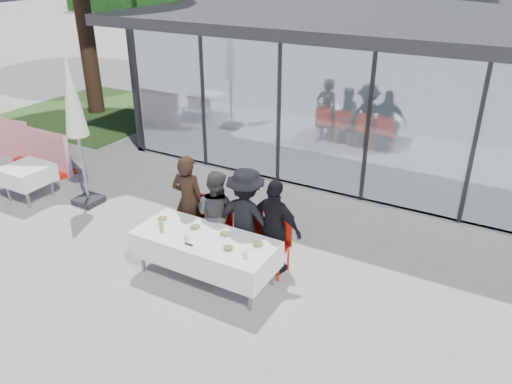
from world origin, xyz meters
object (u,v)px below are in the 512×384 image
plate_c (225,234)px  juice_bottle (161,226)px  dining_table (205,249)px  diner_chair_c (248,233)px  diner_b (216,214)px  diner_chair_d (276,241)px  diner_chair_a (192,217)px  plate_a (162,219)px  plate_b (195,227)px  plate_extra (228,248)px  diner_d (275,228)px  diner_a (189,202)px  diner_chair_b (219,224)px  market_umbrella (74,108)px  diner_c (246,218)px  spare_table_left (27,175)px  plate_d (258,245)px  folded_eyeglasses (189,244)px

plate_c → juice_bottle: bearing=-159.1°
dining_table → diner_chair_c: bearing=66.2°
diner_b → diner_chair_d: size_ratio=1.58×
diner_chair_a → diner_b: size_ratio=0.63×
plate_a → plate_b: (0.63, 0.04, 0.00)m
diner_chair_d → plate_extra: (-0.34, -0.88, 0.24)m
diner_d → plate_c: size_ratio=6.43×
diner_a → plate_a: 0.61m
diner_chair_b → market_umbrella: market_umbrella is taller
diner_a → market_umbrella: (-2.82, 0.29, 1.17)m
plate_b → plate_extra: size_ratio=1.00×
plate_b → juice_bottle: bearing=-144.1°
plate_extra → diner_c: bearing=102.4°
diner_d → plate_c: (-0.62, -0.50, -0.03)m
diner_a → market_umbrella: market_umbrella is taller
diner_b → plate_a: diner_b is taller
dining_table → spare_table_left: bearing=173.7°
plate_d → plate_extra: same height
diner_b → juice_bottle: diner_b is taller
diner_chair_c → folded_eyeglasses: diner_chair_c is taller
plate_extra → diner_chair_d: bearing=68.7°
folded_eyeglasses → diner_chair_c: bearing=68.8°
diner_d → spare_table_left: 5.66m
plate_a → plate_extra: same height
dining_table → juice_bottle: size_ratio=13.52×
dining_table → plate_b: plate_b is taller
diner_c → plate_c: bearing=76.2°
diner_b → plate_c: (0.49, -0.50, 0.01)m
diner_a → diner_chair_d: bearing=176.2°
plate_extra → folded_eyeglasses: plate_extra is taller
diner_chair_d → spare_table_left: size_ratio=1.13×
diner_b → diner_d: bearing=-179.2°
dining_table → market_umbrella: (-3.62, 0.98, 1.48)m
diner_a → diner_chair_a: 0.31m
dining_table → spare_table_left: dining_table is taller
diner_b → plate_b: (-0.03, -0.55, 0.01)m
diner_a → juice_bottle: bearing=91.2°
plate_a → market_umbrella: 3.12m
plate_c → plate_d: size_ratio=1.00×
plate_a → plate_b: 0.63m
diner_b → market_umbrella: market_umbrella is taller
dining_table → folded_eyeglasses: (-0.08, -0.30, 0.22)m
diner_c → juice_bottle: size_ratio=10.12×
plate_b → spare_table_left: bearing=175.1°
juice_bottle → market_umbrella: size_ratio=0.06×
diner_b → market_umbrella: (-3.37, 0.29, 1.25)m
diner_d → plate_a: (-1.76, -0.59, -0.03)m
diner_a → plate_a: size_ratio=6.74×
diner_chair_a → spare_table_left: (-3.99, -0.22, 0.02)m
diner_chair_c → plate_extra: (0.18, -0.88, 0.24)m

